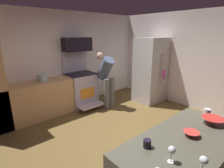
% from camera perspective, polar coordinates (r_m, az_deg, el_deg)
% --- Properties ---
extents(ground_plane, '(5.20, 4.80, 0.02)m').
position_cam_1_polar(ground_plane, '(3.78, 3.43, -16.56)').
color(ground_plane, brown).
extents(wall_back, '(5.20, 0.12, 2.60)m').
position_cam_1_polar(wall_back, '(5.16, -14.94, 7.50)').
color(wall_back, silver).
rests_on(wall_back, ground).
extents(wall_right, '(0.12, 4.80, 2.60)m').
position_cam_1_polar(wall_right, '(5.34, 23.74, 6.96)').
color(wall_right, silver).
rests_on(wall_right, ground).
extents(lower_cabinet_run, '(2.40, 0.60, 0.90)m').
position_cam_1_polar(lower_cabinet_run, '(4.71, -22.03, -4.66)').
color(lower_cabinet_run, tan).
rests_on(lower_cabinet_run, ground).
extents(oven_range, '(0.76, 0.97, 1.55)m').
position_cam_1_polar(oven_range, '(5.13, -9.94, -1.28)').
color(oven_range, '#BEB1C4').
rests_on(oven_range, ground).
extents(microwave, '(0.74, 0.38, 0.36)m').
position_cam_1_polar(microwave, '(4.99, -11.19, 12.42)').
color(microwave, black).
rests_on(microwave, oven_range).
extents(refrigerator, '(0.85, 0.73, 1.90)m').
position_cam_1_polar(refrigerator, '(5.43, 12.28, 4.33)').
color(refrigerator, beige).
rests_on(refrigerator, ground).
extents(person_cook, '(0.31, 0.61, 1.52)m').
position_cam_1_polar(person_cook, '(4.83, -1.85, 2.58)').
color(person_cook, slate).
rests_on(person_cook, ground).
extents(mixing_bowl_large, '(0.18, 0.18, 0.05)m').
position_cam_1_polar(mixing_bowl_large, '(2.28, 24.16, -14.42)').
color(mixing_bowl_large, red).
rests_on(mixing_bowl_large, counter_island).
extents(mixing_bowl_small, '(0.27, 0.27, 0.09)m').
position_cam_1_polar(mixing_bowl_small, '(2.66, 29.61, -10.27)').
color(mixing_bowl_small, red).
rests_on(mixing_bowl_small, counter_island).
extents(wine_glass_near, '(0.07, 0.07, 0.16)m').
position_cam_1_polar(wine_glass_near, '(1.77, 18.69, -19.69)').
color(wine_glass_near, silver).
rests_on(wine_glass_near, counter_island).
extents(wine_glass_mid, '(0.07, 0.07, 0.16)m').
position_cam_1_polar(wine_glass_mid, '(1.75, 27.41, -21.14)').
color(wine_glass_mid, silver).
rests_on(wine_glass_mid, counter_island).
extents(mug_coffee, '(0.09, 0.09, 0.11)m').
position_cam_1_polar(mug_coffee, '(2.85, 28.27, -8.10)').
color(mug_coffee, silver).
rests_on(mug_coffee, counter_island).
extents(mug_tea, '(0.08, 0.08, 0.09)m').
position_cam_1_polar(mug_tea, '(1.94, 11.24, -18.31)').
color(mug_tea, black).
rests_on(mug_tea, counter_island).
extents(stock_pot, '(0.23, 0.23, 0.17)m').
position_cam_1_polar(stock_pot, '(4.59, -21.64, 1.86)').
color(stock_pot, '#ADC1BD').
rests_on(stock_pot, lower_cabinet_run).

